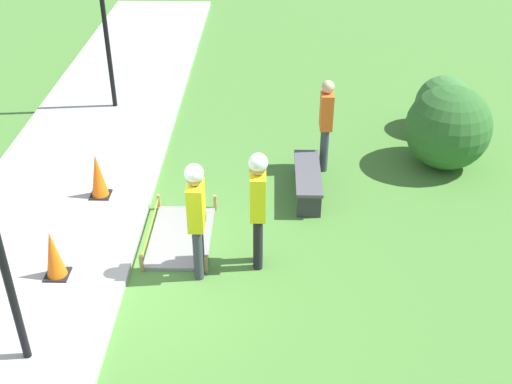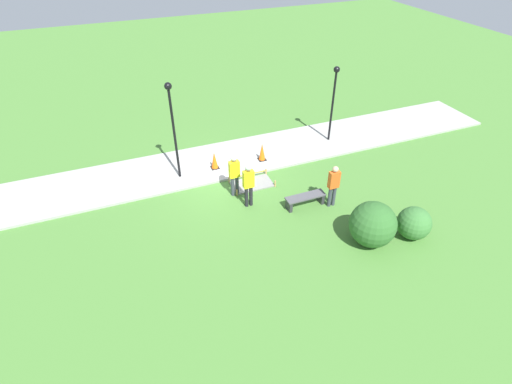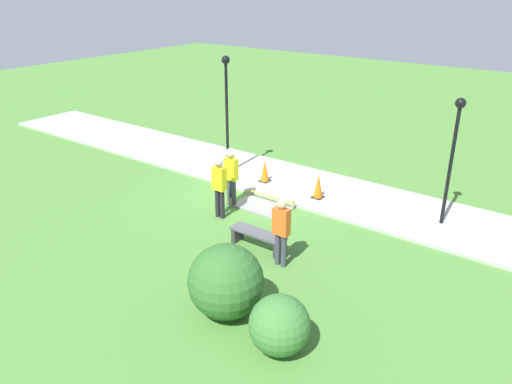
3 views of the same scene
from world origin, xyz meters
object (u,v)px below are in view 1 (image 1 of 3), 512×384
(traffic_cone_near_patch, at_px, (98,176))
(park_bench, at_px, (308,178))
(bystander_in_orange_shirt, at_px, (326,120))
(traffic_cone_far_patch, at_px, (53,254))
(worker_assistant, at_px, (258,200))
(worker_supervisor, at_px, (196,211))

(traffic_cone_near_patch, height_order, park_bench, traffic_cone_near_patch)
(traffic_cone_near_patch, xyz_separation_m, bystander_in_orange_shirt, (-1.23, 3.92, 0.50))
(park_bench, xyz_separation_m, bystander_in_orange_shirt, (-0.94, 0.34, 0.67))
(traffic_cone_far_patch, height_order, park_bench, traffic_cone_far_patch)
(traffic_cone_near_patch, xyz_separation_m, traffic_cone_far_patch, (2.16, -0.13, -0.02))
(bystander_in_orange_shirt, bearing_deg, traffic_cone_far_patch, -50.09)
(worker_assistant, bearing_deg, bystander_in_orange_shirt, 158.37)
(traffic_cone_near_patch, distance_m, worker_supervisor, 2.80)
(worker_supervisor, bearing_deg, worker_assistant, 106.65)
(park_bench, xyz_separation_m, worker_assistant, (1.98, -0.82, 0.82))
(traffic_cone_near_patch, distance_m, park_bench, 3.59)
(worker_assistant, distance_m, bystander_in_orange_shirt, 3.15)
(traffic_cone_far_patch, bearing_deg, bystander_in_orange_shirt, 129.91)
(traffic_cone_near_patch, distance_m, bystander_in_orange_shirt, 4.14)
(bystander_in_orange_shirt, bearing_deg, traffic_cone_near_patch, -72.58)
(traffic_cone_near_patch, relative_size, traffic_cone_far_patch, 1.04)
(park_bench, distance_m, bystander_in_orange_shirt, 1.20)
(park_bench, bearing_deg, traffic_cone_near_patch, -85.37)
(park_bench, xyz_separation_m, worker_supervisor, (2.24, -1.67, 0.79))
(worker_supervisor, bearing_deg, park_bench, 143.27)
(traffic_cone_far_patch, bearing_deg, traffic_cone_near_patch, 176.63)
(bystander_in_orange_shirt, bearing_deg, worker_supervisor, -32.31)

